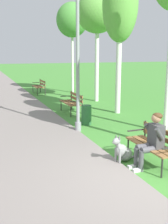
{
  "coord_description": "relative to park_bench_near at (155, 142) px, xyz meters",
  "views": [
    {
      "loc": [
        -3.27,
        -4.38,
        2.54
      ],
      "look_at": [
        -0.56,
        2.68,
        0.9
      ],
      "focal_mm": 44.34,
      "sensor_mm": 36.0,
      "label": 1
    }
  ],
  "objects": [
    {
      "name": "birch_tree_third",
      "position": [
        1.77,
        5.2,
        3.8
      ],
      "size": [
        1.4,
        1.47,
        5.85
      ],
      "color": "silver",
      "rests_on": "ground"
    },
    {
      "name": "person_seated_on_near_bench",
      "position": [
        -0.21,
        -0.16,
        0.17
      ],
      "size": [
        0.74,
        0.49,
        1.25
      ],
      "color": "#4C4C51",
      "rests_on": "ground"
    },
    {
      "name": "birch_tree_fifth",
      "position": [
        1.96,
        11.7,
        3.93
      ],
      "size": [
        1.92,
        2.0,
        5.52
      ],
      "color": "silver",
      "rests_on": "ground"
    },
    {
      "name": "ground_plane",
      "position": [
        -0.42,
        -0.68,
        -0.51
      ],
      "size": [
        120.0,
        120.0,
        0.0
      ],
      "primitive_type": "plane",
      "color": "#478E38"
    },
    {
      "name": "park_bench_near",
      "position": [
        0.0,
        0.0,
        0.0
      ],
      "size": [
        0.55,
        1.5,
        0.85
      ],
      "color": "olive",
      "rests_on": "ground"
    },
    {
      "name": "dog_grey",
      "position": [
        -0.63,
        0.36,
        -0.25
      ],
      "size": [
        0.8,
        0.44,
        0.71
      ],
      "color": "gray",
      "rests_on": "ground"
    },
    {
      "name": "litter_bin",
      "position": [
        -0.17,
        3.88,
        -0.16
      ],
      "size": [
        0.36,
        0.36,
        0.7
      ],
      "primitive_type": "cylinder",
      "color": "#2D6638",
      "rests_on": "ground"
    },
    {
      "name": "park_bench_far",
      "position": [
        -0.13,
        11.92,
        0.0
      ],
      "size": [
        0.55,
        1.5,
        0.85
      ],
      "color": "olive",
      "rests_on": "ground"
    },
    {
      "name": "birch_tree_fourth",
      "position": [
        2.11,
        8.2,
        3.9
      ],
      "size": [
        2.1,
        2.15,
        5.47
      ],
      "color": "silver",
      "rests_on": "ground"
    },
    {
      "name": "park_bench_mid",
      "position": [
        -0.03,
        5.87,
        0.0
      ],
      "size": [
        0.55,
        1.5,
        0.85
      ],
      "color": "olive",
      "rests_on": "ground"
    },
    {
      "name": "lamp_post_near",
      "position": [
        -0.73,
        3.19,
        1.78
      ],
      "size": [
        0.24,
        0.24,
        4.43
      ],
      "color": "gray",
      "rests_on": "ground"
    }
  ]
}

